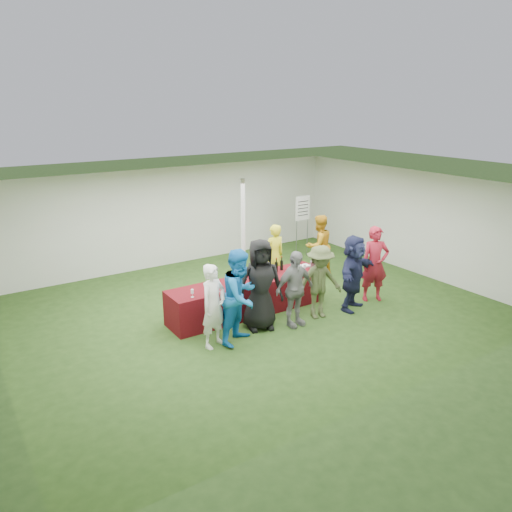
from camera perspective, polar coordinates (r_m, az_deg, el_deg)
ground at (r=11.04m, az=-0.34°, el=-6.19°), size 60.00×60.00×0.00m
tent at (r=11.81m, az=-1.48°, el=2.33°), size 10.00×10.00×10.00m
serving_table at (r=10.79m, az=-0.89°, el=-4.61°), size 3.60×0.80×0.75m
wine_bottles at (r=11.06m, az=1.49°, el=-1.32°), size 0.76×0.16×0.32m
wine_glasses at (r=10.26m, az=-1.64°, el=-2.89°), size 2.84×0.13×0.16m
water_bottle at (r=10.68m, az=-1.17°, el=-2.10°), size 0.07×0.07×0.23m
bar_towel at (r=11.55m, az=5.52°, el=-1.13°), size 0.25×0.18×0.03m
dump_bucket at (r=11.39m, az=6.79°, el=-1.04°), size 0.24×0.24×0.18m
wine_list_sign at (r=14.47m, az=5.35°, el=4.94°), size 0.50×0.03×1.80m
staff_pourer at (r=12.17m, az=2.06°, el=0.02°), size 0.58×0.38×1.58m
staff_back at (r=13.03m, az=7.18°, el=1.18°), size 0.79×0.61×1.62m
customer_0 at (r=9.24m, az=-4.86°, el=-5.72°), size 0.68×0.56×1.61m
customer_1 at (r=9.35m, az=-1.80°, el=-4.62°), size 1.11×1.02×1.83m
customer_2 at (r=9.87m, az=0.49°, el=-3.30°), size 1.04×0.83×1.86m
customer_3 at (r=10.06m, az=4.43°, el=-3.78°), size 0.95×0.44×1.59m
customer_4 at (r=10.49m, az=7.28°, el=-2.98°), size 1.11×0.76×1.58m
customer_5 at (r=11.02m, az=11.08°, el=-1.89°), size 1.63×1.11×1.68m
customer_6 at (r=11.61m, az=13.42°, el=-0.90°), size 0.75×0.64×1.74m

